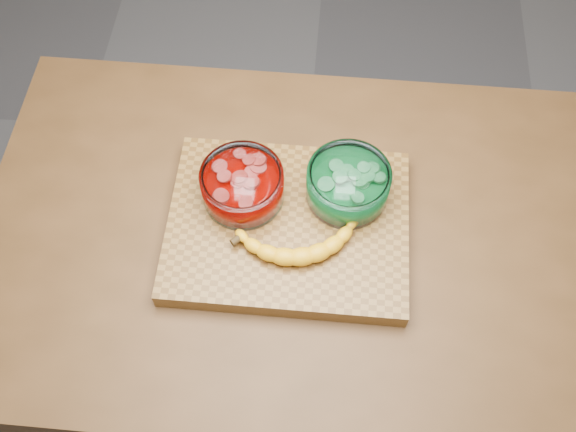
{
  "coord_description": "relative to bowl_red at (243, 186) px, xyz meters",
  "views": [
    {
      "loc": [
        0.05,
        -0.58,
        1.99
      ],
      "look_at": [
        0.0,
        0.0,
        0.96
      ],
      "focal_mm": 40.0,
      "sensor_mm": 36.0,
      "label": 1
    }
  ],
  "objects": [
    {
      "name": "banana",
      "position": [
        0.11,
        -0.09,
        -0.02
      ],
      "size": [
        0.26,
        0.14,
        0.04
      ],
      "primitive_type": null,
      "color": "#F1AC15",
      "rests_on": "cutting_board"
    },
    {
      "name": "ground",
      "position": [
        0.09,
        -0.05,
        -0.98
      ],
      "size": [
        3.5,
        3.5,
        0.0
      ],
      "primitive_type": "plane",
      "color": "#5D5D62",
      "rests_on": "ground"
    },
    {
      "name": "counter",
      "position": [
        0.09,
        -0.05,
        -0.53
      ],
      "size": [
        1.2,
        0.8,
        0.9
      ],
      "primitive_type": "cube",
      "color": "#4F3117",
      "rests_on": "ground"
    },
    {
      "name": "bowl_green",
      "position": [
        0.2,
        0.02,
        0.0
      ],
      "size": [
        0.16,
        0.16,
        0.07
      ],
      "color": "white",
      "rests_on": "cutting_board"
    },
    {
      "name": "bowl_red",
      "position": [
        0.0,
        0.0,
        0.0
      ],
      "size": [
        0.16,
        0.16,
        0.07
      ],
      "color": "white",
      "rests_on": "cutting_board"
    },
    {
      "name": "cutting_board",
      "position": [
        0.09,
        -0.05,
        -0.06
      ],
      "size": [
        0.45,
        0.35,
        0.04
      ],
      "primitive_type": "cube",
      "color": "brown",
      "rests_on": "counter"
    }
  ]
}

